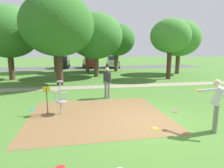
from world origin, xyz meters
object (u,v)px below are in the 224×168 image
frisbee_mid_grass (32,109)px  parked_car_leftmost (63,62)px  tree_mid_center (87,43)px  disc_golf_basket (59,96)px  tree_mid_left (54,34)px  player_foreground_watching (107,81)px  frisbee_by_tee (155,128)px  tree_far_right (116,40)px  tree_mid_right (96,36)px  tree_far_left (170,36)px  tree_near_right (179,38)px  player_throwing (217,102)px  tree_far_center (8,32)px  frisbee_far_left (175,112)px  parked_car_center_right (113,62)px  tree_near_left (58,25)px  frisbee_near_basket (60,168)px  parked_car_center_left (90,62)px

frisbee_mid_grass → parked_car_leftmost: bearing=90.2°
tree_mid_center → disc_golf_basket: bearing=-97.5°
tree_mid_left → player_foreground_watching: bearing=-73.9°
frisbee_by_tee → tree_far_right: tree_far_right is taller
tree_mid_right → tree_far_left: (6.50, -2.89, -0.12)m
tree_far_right → tree_near_right: bearing=-31.0°
tree_mid_center → player_throwing: bearing=-80.8°
disc_golf_basket → tree_far_center: (-5.06, 10.64, 3.48)m
frisbee_far_left → player_throwing: bearing=-84.6°
tree_mid_center → parked_car_center_right: bearing=54.4°
tree_near_left → tree_far_left: (9.76, 1.49, -0.52)m
tree_mid_center → player_foreground_watching: bearing=-88.7°
tree_far_center → parked_car_center_right: size_ratio=1.49×
tree_near_right → tree_far_left: tree_near_right is taller
parked_car_leftmost → parked_car_center_right: (7.76, -0.46, 0.00)m
frisbee_near_basket → frisbee_mid_grass: bearing=108.7°
player_foreground_watching → tree_near_left: bearing=121.5°
player_foreground_watching → tree_far_left: tree_far_left is taller
tree_mid_left → parked_car_center_right: size_ratio=1.54×
frisbee_near_basket → parked_car_center_left: size_ratio=0.06×
tree_near_left → parked_car_center_right: 16.65m
tree_near_right → parked_car_center_left: tree_near_right is taller
player_foreground_watching → tree_far_left: 9.72m
tree_mid_left → tree_mid_right: (4.54, -5.41, -0.55)m
parked_car_leftmost → tree_mid_right: bearing=-69.4°
tree_far_center → tree_far_right: tree_far_center is taller
disc_golf_basket → tree_mid_center: 16.10m
player_throwing → tree_far_left: size_ratio=0.31×
tree_near_right → tree_far_left: bearing=-128.7°
disc_golf_basket → tree_far_right: size_ratio=0.23×
disc_golf_basket → tree_far_left: size_ratio=0.25×
tree_far_left → parked_car_leftmost: size_ratio=1.29×
tree_near_right → frisbee_near_basket: bearing=-126.4°
disc_golf_basket → frisbee_by_tee: bearing=-33.6°
tree_near_left → tree_far_center: tree_near_left is taller
parked_car_leftmost → disc_golf_basket: bearing=-86.5°
frisbee_mid_grass → player_foreground_watching: bearing=22.1°
frisbee_mid_grass → tree_mid_center: size_ratio=0.04×
parked_car_center_right → tree_near_left: bearing=-115.3°
frisbee_near_basket → tree_far_left: 15.76m
tree_mid_center → tree_far_right: bearing=7.2°
tree_near_left → tree_near_right: 13.81m
frisbee_far_left → tree_mid_left: size_ratio=0.03×
tree_mid_left → tree_mid_center: 4.17m
tree_near_right → parked_car_center_right: tree_near_right is taller
player_throwing → player_foreground_watching: bearing=118.0°
tree_mid_left → tree_near_left: bearing=-82.6°
tree_mid_right → parked_car_leftmost: bearing=110.6°
parked_car_center_right → tree_far_right: bearing=-96.6°
tree_far_right → frisbee_by_tee: bearing=-97.7°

